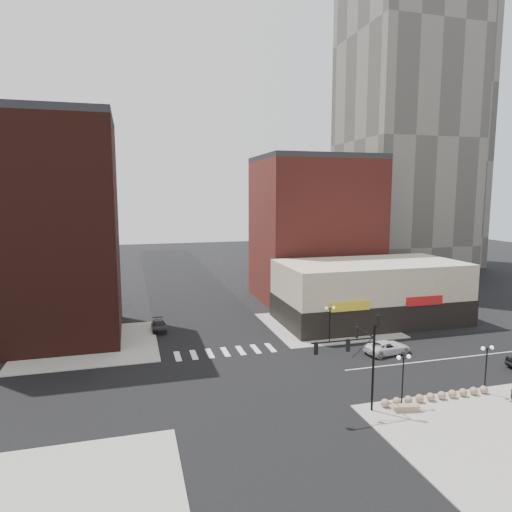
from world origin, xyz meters
name	(u,v)px	position (x,y,z in m)	size (l,w,h in m)	color
ground	(245,382)	(0.00, 0.00, 0.00)	(240.00, 240.00, 0.00)	black
road_ew	(245,382)	(0.00, 0.00, 0.01)	(200.00, 14.00, 0.02)	black
road_ns	(245,382)	(0.00, 0.00, 0.01)	(14.00, 200.00, 0.02)	black
sidewalk_nw	(89,345)	(-14.50, 14.50, 0.06)	(15.00, 15.00, 0.12)	gray
sidewalk_ne	(326,325)	(14.50, 14.50, 0.06)	(15.00, 15.00, 0.12)	gray
sidewalk_se	(512,434)	(16.00, -14.00, 0.06)	(18.00, 14.00, 0.12)	gray
building_nw	(45,233)	(-19.00, 18.50, 12.50)	(16.00, 15.00, 25.00)	#371711
building_ne_midrise	(315,231)	(19.00, 29.50, 11.00)	(18.00, 15.00, 22.00)	maroon
tower_near	(408,37)	(40.00, 38.00, 45.00)	(20.00, 20.00, 90.00)	#47443F
tower_far	(437,88)	(60.00, 56.00, 41.00)	(18.00, 18.00, 82.00)	#47443F
building_ne_row	(370,297)	(21.00, 15.00, 3.30)	(24.20, 12.20, 8.00)	beige
traffic_signal	(360,350)	(7.24, -7.83, 4.96)	(5.59, 3.09, 7.77)	black
street_lamp_se_a	(403,367)	(11.00, -8.00, 3.29)	(1.22, 0.32, 4.16)	black
street_lamp_se_b	(487,357)	(19.00, -8.00, 3.29)	(1.22, 0.32, 4.16)	black
street_lamp_ne	(330,315)	(12.00, 8.00, 3.29)	(1.22, 0.32, 4.16)	black
bollard_row	(436,396)	(14.22, -8.00, 0.45)	(10.12, 0.67, 0.67)	#866A5D
white_suv	(387,347)	(16.45, 3.08, 0.70)	(2.34, 5.07, 1.41)	silver
dark_sedan_north	(159,326)	(-6.50, 18.06, 0.62)	(1.74, 4.28, 1.24)	black
stone_bench	(406,408)	(10.71, -9.00, 0.37)	(2.12, 1.02, 0.48)	gray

